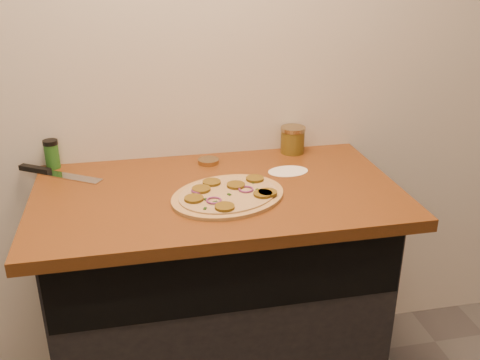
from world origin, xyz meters
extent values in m
cube|color=beige|center=(0.00, 1.75, 1.35)|extent=(4.00, 0.02, 2.70)
cube|color=black|center=(0.00, 1.45, 0.43)|extent=(1.10, 0.60, 0.86)
cube|color=brown|center=(0.00, 1.42, 0.88)|extent=(1.20, 0.70, 0.04)
cylinder|color=tan|center=(0.02, 1.34, 0.91)|extent=(0.49, 0.49, 0.01)
cylinder|color=#F4EAA1|center=(0.02, 1.34, 0.91)|extent=(0.42, 0.42, 0.00)
cylinder|color=brown|center=(-0.02, 1.43, 0.92)|extent=(0.06, 0.06, 0.01)
cylinder|color=brown|center=(0.13, 1.43, 0.92)|extent=(0.06, 0.06, 0.01)
cylinder|color=brown|center=(0.13, 1.31, 0.92)|extent=(0.06, 0.06, 0.01)
cylinder|color=brown|center=(-0.06, 1.38, 0.92)|extent=(0.06, 0.06, 0.01)
cylinder|color=brown|center=(-0.09, 1.31, 0.92)|extent=(0.06, 0.06, 0.01)
cylinder|color=brown|center=(0.06, 1.39, 0.92)|extent=(0.06, 0.06, 0.01)
cylinder|color=brown|center=(0.14, 1.31, 0.92)|extent=(0.06, 0.06, 0.01)
cylinder|color=brown|center=(-0.01, 1.24, 0.92)|extent=(0.06, 0.06, 0.01)
torus|color=#712A65|center=(0.08, 1.35, 0.92)|extent=(0.05, 0.05, 0.01)
torus|color=#712A65|center=(-0.07, 1.38, 0.92)|extent=(0.05, 0.05, 0.01)
torus|color=#712A65|center=(-0.03, 1.29, 0.92)|extent=(0.05, 0.05, 0.01)
cube|color=black|center=(0.15, 1.34, 0.92)|extent=(0.01, 0.01, 0.00)
cube|color=black|center=(0.12, 1.35, 0.92)|extent=(0.02, 0.02, 0.00)
cube|color=black|center=(0.08, 1.38, 0.92)|extent=(0.01, 0.02, 0.00)
cube|color=black|center=(0.12, 1.41, 0.92)|extent=(0.01, 0.01, 0.00)
cube|color=black|center=(0.02, 1.33, 0.92)|extent=(0.01, 0.02, 0.00)
cube|color=black|center=(-0.02, 1.26, 0.92)|extent=(0.02, 0.02, 0.00)
cube|color=black|center=(-0.08, 1.37, 0.92)|extent=(0.01, 0.01, 0.00)
cube|color=black|center=(-0.03, 1.28, 0.92)|extent=(0.02, 0.01, 0.00)
cube|color=black|center=(-0.05, 1.31, 0.92)|extent=(0.01, 0.01, 0.00)
cube|color=black|center=(0.13, 1.32, 0.92)|extent=(0.02, 0.02, 0.00)
cube|color=black|center=(-0.06, 1.25, 0.92)|extent=(0.01, 0.02, 0.00)
cube|color=#B7BAC1|center=(-0.48, 1.61, 0.90)|extent=(0.22, 0.16, 0.01)
cube|color=black|center=(-0.61, 1.69, 0.91)|extent=(0.12, 0.09, 0.02)
cylinder|color=#9B845A|center=(0.01, 1.65, 0.91)|extent=(0.09, 0.09, 0.02)
cylinder|color=maroon|center=(0.34, 1.70, 0.94)|extent=(0.09, 0.09, 0.09)
cylinder|color=#9B845A|center=(0.34, 1.70, 1.00)|extent=(0.09, 0.09, 0.02)
cylinder|color=#21581C|center=(-0.55, 1.72, 0.94)|extent=(0.05, 0.05, 0.09)
cylinder|color=black|center=(-0.55, 1.72, 1.00)|extent=(0.05, 0.05, 0.02)
cylinder|color=white|center=(0.27, 1.52, 0.90)|extent=(0.16, 0.16, 0.00)
camera|label=1|loc=(-0.25, -0.17, 1.63)|focal=40.00mm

